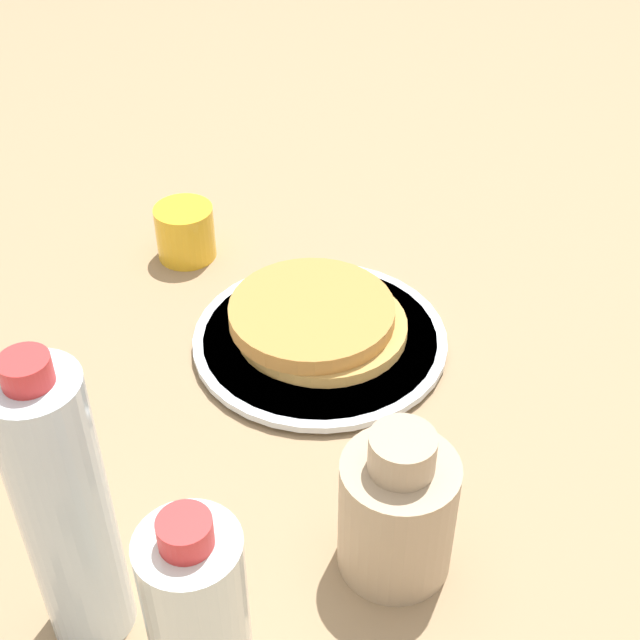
% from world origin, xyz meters
% --- Properties ---
extents(ground_plane, '(4.00, 4.00, 0.00)m').
position_xyz_m(ground_plane, '(0.00, 0.00, 0.00)').
color(ground_plane, '#9E7F5B').
extents(plate, '(0.26, 0.26, 0.01)m').
position_xyz_m(plate, '(-0.01, 0.03, 0.01)').
color(plate, silver).
rests_on(plate, ground_plane).
extents(pancake_stack, '(0.17, 0.18, 0.04)m').
position_xyz_m(pancake_stack, '(-0.01, 0.03, 0.03)').
color(pancake_stack, gold).
rests_on(pancake_stack, plate).
extents(juice_glass, '(0.07, 0.07, 0.06)m').
position_xyz_m(juice_glass, '(-0.18, 0.16, 0.03)').
color(juice_glass, yellow).
rests_on(juice_glass, ground_plane).
extents(cream_jug, '(0.09, 0.09, 0.14)m').
position_xyz_m(cream_jug, '(0.09, -0.22, 0.06)').
color(cream_jug, tan).
rests_on(cream_jug, ground_plane).
extents(water_bottle_mid, '(0.06, 0.06, 0.26)m').
position_xyz_m(water_bottle_mid, '(-0.12, -0.30, 0.12)').
color(water_bottle_mid, silver).
rests_on(water_bottle_mid, ground_plane).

